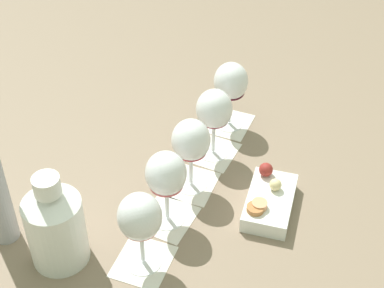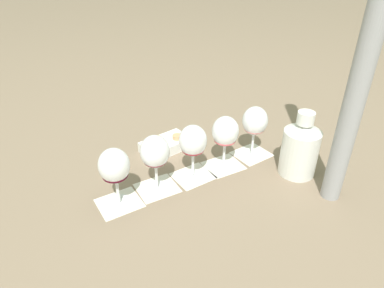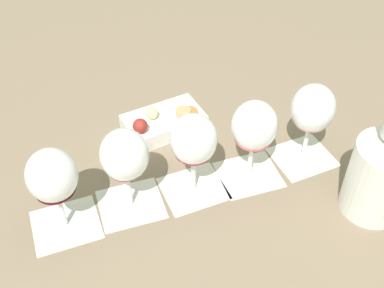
% 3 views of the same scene
% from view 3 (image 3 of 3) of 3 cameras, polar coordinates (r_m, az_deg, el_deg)
% --- Properties ---
extents(ground_plane, '(8.00, 8.00, 0.00)m').
position_cam_3_polar(ground_plane, '(0.90, 0.16, -5.34)').
color(ground_plane, '#7F6B56').
extents(tasting_card_0, '(0.15, 0.15, 0.00)m').
position_cam_3_polar(tasting_card_0, '(0.98, 12.95, -1.51)').
color(tasting_card_0, silver).
rests_on(tasting_card_0, ground_plane).
extents(tasting_card_1, '(0.15, 0.15, 0.00)m').
position_cam_3_polar(tasting_card_1, '(0.93, 6.74, -3.60)').
color(tasting_card_1, silver).
rests_on(tasting_card_1, ground_plane).
extents(tasting_card_2, '(0.15, 0.15, 0.00)m').
position_cam_3_polar(tasting_card_2, '(0.90, 0.04, -5.03)').
color(tasting_card_2, silver).
rests_on(tasting_card_2, ground_plane).
extents(tasting_card_3, '(0.15, 0.15, 0.00)m').
position_cam_3_polar(tasting_card_3, '(0.88, -7.25, -7.08)').
color(tasting_card_3, silver).
rests_on(tasting_card_3, ground_plane).
extents(tasting_card_4, '(0.15, 0.15, 0.00)m').
position_cam_3_polar(tasting_card_4, '(0.87, -14.70, -9.22)').
color(tasting_card_4, silver).
rests_on(tasting_card_4, ground_plane).
extents(wine_glass_0, '(0.08, 0.08, 0.17)m').
position_cam_3_polar(wine_glass_0, '(0.90, 14.07, 3.72)').
color(wine_glass_0, white).
rests_on(wine_glass_0, tasting_card_0).
extents(wine_glass_1, '(0.08, 0.08, 0.17)m').
position_cam_3_polar(wine_glass_1, '(0.85, 7.37, 1.78)').
color(wine_glass_1, white).
rests_on(wine_glass_1, tasting_card_1).
extents(wine_glass_2, '(0.08, 0.08, 0.17)m').
position_cam_3_polar(wine_glass_2, '(0.82, 0.04, 0.38)').
color(wine_glass_2, white).
rests_on(wine_glass_2, tasting_card_2).
extents(wine_glass_3, '(0.08, 0.08, 0.17)m').
position_cam_3_polar(wine_glass_3, '(0.79, -7.97, -1.74)').
color(wine_glass_3, white).
rests_on(wine_glass_3, tasting_card_3).
extents(wine_glass_4, '(0.08, 0.08, 0.17)m').
position_cam_3_polar(wine_glass_4, '(0.79, -16.17, -4.02)').
color(wine_glass_4, white).
rests_on(wine_glass_4, tasting_card_4).
extents(ceramic_vase, '(0.11, 0.11, 0.20)m').
position_cam_3_polar(ceramic_vase, '(0.87, 21.60, -3.08)').
color(ceramic_vase, white).
rests_on(ceramic_vase, ground_plane).
extents(snack_dish, '(0.18, 0.18, 0.07)m').
position_cam_3_polar(snack_dish, '(1.00, -3.38, 2.60)').
color(snack_dish, white).
rests_on(snack_dish, ground_plane).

